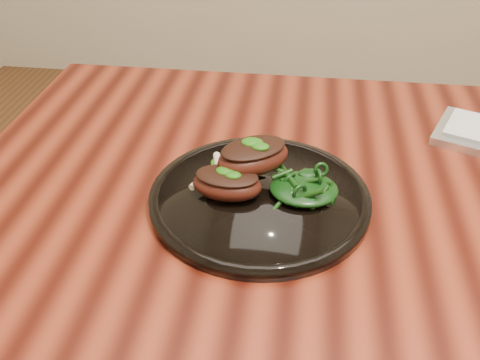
{
  "coord_description": "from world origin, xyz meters",
  "views": [
    {
      "loc": [
        -0.28,
        -0.66,
        1.22
      ],
      "look_at": [
        -0.36,
        -0.04,
        0.78
      ],
      "focal_mm": 40.0,
      "sensor_mm": 36.0,
      "label": 1
    }
  ],
  "objects_px": {
    "plate": "(260,198)",
    "greens_heap": "(304,185)",
    "lamb_chop_front": "(227,183)",
    "desk": "(474,243)"
  },
  "relations": [
    {
      "from": "plate",
      "to": "greens_heap",
      "type": "xyz_separation_m",
      "value": [
        0.06,
        0.01,
        0.02
      ]
    },
    {
      "from": "desk",
      "to": "plate",
      "type": "height_order",
      "value": "plate"
    },
    {
      "from": "desk",
      "to": "greens_heap",
      "type": "relative_size",
      "value": 16.48
    },
    {
      "from": "desk",
      "to": "greens_heap",
      "type": "xyz_separation_m",
      "value": [
        -0.27,
        -0.04,
        0.12
      ]
    },
    {
      "from": "lamb_chop_front",
      "to": "greens_heap",
      "type": "distance_m",
      "value": 0.11
    },
    {
      "from": "plate",
      "to": "greens_heap",
      "type": "distance_m",
      "value": 0.07
    },
    {
      "from": "lamb_chop_front",
      "to": "greens_heap",
      "type": "xyz_separation_m",
      "value": [
        0.11,
        0.02,
        -0.01
      ]
    },
    {
      "from": "desk",
      "to": "lamb_chop_front",
      "type": "relative_size",
      "value": 14.99
    },
    {
      "from": "desk",
      "to": "lamb_chop_front",
      "type": "distance_m",
      "value": 0.4
    },
    {
      "from": "plate",
      "to": "greens_heap",
      "type": "relative_size",
      "value": 3.24
    }
  ]
}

